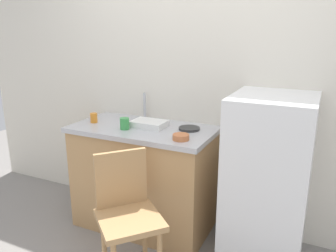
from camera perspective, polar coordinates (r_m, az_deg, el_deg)
back_wall at (r=2.88m, az=5.42°, el=7.13°), size 4.80×0.10×2.47m
cabinet_base at (r=2.95m, az=-4.02°, el=-8.96°), size 1.14×0.60×0.86m
countertop at (r=2.79m, az=-4.20°, el=-0.52°), size 1.18×0.64×0.04m
faucet at (r=3.03m, az=-3.96°, el=3.46°), size 0.02×0.02×0.23m
refrigerator at (r=2.56m, az=16.49°, el=-8.93°), size 0.56×0.62×1.25m
chair at (r=2.35m, az=-6.96°, el=-14.20°), size 0.56×0.56×0.89m
dish_tray at (r=2.78m, az=-3.23°, el=0.39°), size 0.28×0.20×0.05m
terracotta_bowl at (r=2.45m, az=2.20°, el=-1.88°), size 0.12×0.12×0.04m
hotplate at (r=2.70m, az=3.62°, el=-0.44°), size 0.17×0.17×0.02m
cup_orange at (r=2.97m, az=-12.45°, el=1.36°), size 0.06×0.06×0.08m
cup_green at (r=2.72m, az=-7.35°, el=0.40°), size 0.07×0.07×0.09m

